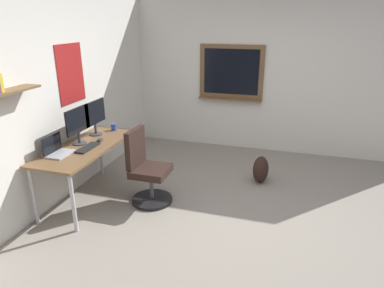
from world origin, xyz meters
The scene contains 12 objects.
ground_plane centered at (0.00, 0.00, 0.00)m, with size 5.20×5.20×0.00m, color gray.
wall_back centered at (-0.01, 2.45, 1.30)m, with size 5.00×0.30×2.60m.
wall_right centered at (2.45, 0.03, 1.30)m, with size 0.22×5.00×2.60m.
desk centered at (-0.05, 2.06, 0.66)m, with size 1.52×0.63×0.73m.
office_chair centered at (0.11, 1.33, 0.41)m, with size 0.52×0.52×0.95m.
laptop centered at (-0.39, 2.21, 0.79)m, with size 0.31×0.21×0.23m.
monitor_primary centered at (-0.01, 2.16, 1.00)m, with size 0.46×0.17×0.46m.
monitor_secondary centered at (0.37, 2.16, 1.00)m, with size 0.46×0.17×0.46m.
keyboard centered at (-0.13, 1.98, 0.74)m, with size 0.37×0.13×0.02m, color black.
computer_mouse centered at (0.15, 1.98, 0.75)m, with size 0.10×0.06×0.03m, color #262628.
coffee_mug centered at (0.61, 2.03, 0.78)m, with size 0.08×0.08×0.09m, color #334CA5.
backpack centered at (1.07, 0.00, 0.19)m, with size 0.32×0.22×0.38m, color black.
Camera 1 is at (-3.49, -0.36, 2.23)m, focal length 32.28 mm.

